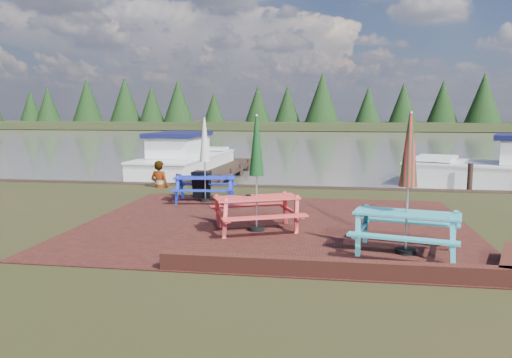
{
  "coord_description": "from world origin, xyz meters",
  "views": [
    {
      "loc": [
        1.38,
        -10.48,
        2.67
      ],
      "look_at": [
        -0.55,
        1.67,
        1.0
      ],
      "focal_mm": 35.0,
      "sensor_mm": 36.0,
      "label": 1
    }
  ],
  "objects_px": {
    "picnic_table_red": "(257,192)",
    "chalkboard": "(202,185)",
    "picnic_table_teal": "(407,206)",
    "boat_jetty": "(185,162)",
    "person": "(159,161)",
    "picnic_table_blue": "(205,173)",
    "jetty": "(225,169)"
  },
  "relations": [
    {
      "from": "picnic_table_red",
      "to": "chalkboard",
      "type": "xyz_separation_m",
      "value": [
        -2.32,
        3.87,
        -0.46
      ]
    },
    {
      "from": "picnic_table_red",
      "to": "chalkboard",
      "type": "relative_size",
      "value": 3.02
    },
    {
      "from": "picnic_table_red",
      "to": "picnic_table_teal",
      "type": "bearing_deg",
      "value": -48.15
    },
    {
      "from": "picnic_table_teal",
      "to": "picnic_table_red",
      "type": "bearing_deg",
      "value": 169.21
    },
    {
      "from": "boat_jetty",
      "to": "person",
      "type": "relative_size",
      "value": 4.0
    },
    {
      "from": "picnic_table_teal",
      "to": "picnic_table_red",
      "type": "distance_m",
      "value": 3.34
    },
    {
      "from": "person",
      "to": "picnic_table_teal",
      "type": "bearing_deg",
      "value": 147.72
    },
    {
      "from": "picnic_table_teal",
      "to": "boat_jetty",
      "type": "relative_size",
      "value": 0.35
    },
    {
      "from": "picnic_table_teal",
      "to": "chalkboard",
      "type": "height_order",
      "value": "picnic_table_teal"
    },
    {
      "from": "picnic_table_blue",
      "to": "chalkboard",
      "type": "relative_size",
      "value": 2.89
    },
    {
      "from": "picnic_table_red",
      "to": "boat_jetty",
      "type": "distance_m",
      "value": 11.72
    },
    {
      "from": "picnic_table_teal",
      "to": "jetty",
      "type": "xyz_separation_m",
      "value": [
        -6.23,
        12.31,
        -0.81
      ]
    },
    {
      "from": "picnic_table_blue",
      "to": "chalkboard",
      "type": "bearing_deg",
      "value": 109.45
    },
    {
      "from": "picnic_table_red",
      "to": "boat_jetty",
      "type": "xyz_separation_m",
      "value": [
        -4.92,
        10.63,
        -0.46
      ]
    },
    {
      "from": "picnic_table_red",
      "to": "jetty",
      "type": "height_order",
      "value": "picnic_table_red"
    },
    {
      "from": "picnic_table_blue",
      "to": "boat_jetty",
      "type": "distance_m",
      "value": 7.78
    },
    {
      "from": "picnic_table_teal",
      "to": "chalkboard",
      "type": "distance_m",
      "value": 7.52
    },
    {
      "from": "person",
      "to": "jetty",
      "type": "bearing_deg",
      "value": -91.8
    },
    {
      "from": "picnic_table_red",
      "to": "picnic_table_blue",
      "type": "distance_m",
      "value": 3.98
    },
    {
      "from": "boat_jetty",
      "to": "person",
      "type": "bearing_deg",
      "value": -80.89
    },
    {
      "from": "chalkboard",
      "to": "jetty",
      "type": "distance_m",
      "value": 7.13
    },
    {
      "from": "picnic_table_blue",
      "to": "person",
      "type": "bearing_deg",
      "value": 125.62
    },
    {
      "from": "picnic_table_red",
      "to": "jetty",
      "type": "xyz_separation_m",
      "value": [
        -3.17,
        10.95,
        -0.79
      ]
    },
    {
      "from": "picnic_table_blue",
      "to": "chalkboard",
      "type": "xyz_separation_m",
      "value": [
        -0.24,
        0.48,
        -0.42
      ]
    },
    {
      "from": "picnic_table_teal",
      "to": "picnic_table_red",
      "type": "relative_size",
      "value": 1.02
    },
    {
      "from": "chalkboard",
      "to": "boat_jetty",
      "type": "bearing_deg",
      "value": 116.34
    },
    {
      "from": "picnic_table_teal",
      "to": "chalkboard",
      "type": "relative_size",
      "value": 3.09
    },
    {
      "from": "boat_jetty",
      "to": "person",
      "type": "xyz_separation_m",
      "value": [
        0.51,
        -4.72,
        0.5
      ]
    },
    {
      "from": "picnic_table_teal",
      "to": "person",
      "type": "height_order",
      "value": "picnic_table_teal"
    },
    {
      "from": "jetty",
      "to": "chalkboard",
      "type": "bearing_deg",
      "value": -83.11
    },
    {
      "from": "chalkboard",
      "to": "boat_jetty",
      "type": "distance_m",
      "value": 7.24
    },
    {
      "from": "chalkboard",
      "to": "person",
      "type": "relative_size",
      "value": 0.45
    }
  ]
}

